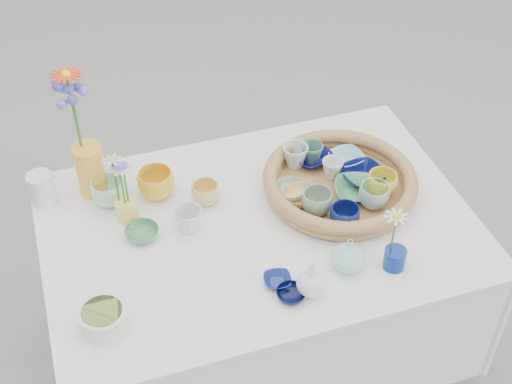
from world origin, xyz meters
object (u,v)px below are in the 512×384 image
object	(u,v)px
wicker_tray	(340,183)
display_table	(258,372)
bud_vase_seafoam	(349,254)
tall_vase_yellow	(91,170)

from	to	relation	value
wicker_tray	display_table	bearing A→B (deg)	-169.88
bud_vase_seafoam	tall_vase_yellow	distance (m)	0.82
tall_vase_yellow	wicker_tray	bearing A→B (deg)	-18.84
wicker_tray	tall_vase_yellow	world-z (taller)	tall_vase_yellow
display_table	wicker_tray	xyz separation A→B (m)	(0.28, 0.05, 0.80)
display_table	wicker_tray	distance (m)	0.85
display_table	tall_vase_yellow	bearing A→B (deg)	145.99
wicker_tray	bud_vase_seafoam	bearing A→B (deg)	-108.86
bud_vase_seafoam	display_table	bearing A→B (deg)	126.44
display_table	bud_vase_seafoam	world-z (taller)	bud_vase_seafoam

